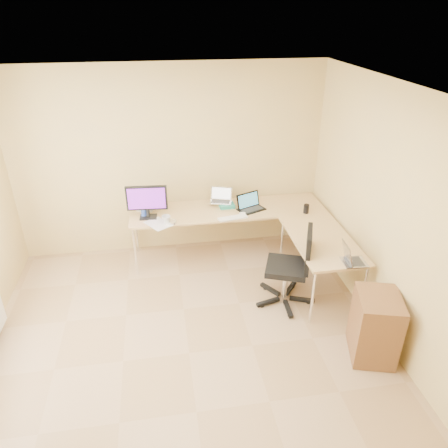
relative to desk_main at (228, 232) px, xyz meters
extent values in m
plane|color=tan|center=(-0.72, -1.85, -0.36)|extent=(4.50, 4.50, 0.00)
plane|color=white|center=(-0.72, -1.85, 2.24)|extent=(4.50, 4.50, 0.00)
plane|color=#D6B86A|center=(-0.72, 0.40, 0.93)|extent=(4.50, 0.00, 4.50)
plane|color=#D6B86A|center=(1.38, -1.85, 0.93)|extent=(0.00, 4.50, 4.50)
cube|color=tan|center=(0.00, 0.00, 0.00)|extent=(2.65, 0.70, 0.73)
cube|color=tan|center=(0.98, -1.00, 0.00)|extent=(0.70, 1.30, 0.73)
cube|color=black|center=(-1.07, -0.09, 0.59)|extent=(0.54, 0.21, 0.45)
cube|color=#228774|center=(-0.01, 0.11, 0.39)|extent=(0.22, 0.29, 0.05)
cube|color=silver|center=(-0.08, 0.13, 0.51)|extent=(0.36, 0.31, 0.19)
cube|color=black|center=(0.31, -0.09, 0.48)|extent=(0.43, 0.38, 0.22)
cube|color=white|center=(0.02, -0.30, 0.37)|extent=(0.40, 0.18, 0.02)
ellipsoid|color=white|center=(0.16, -0.20, 0.38)|extent=(0.10, 0.08, 0.03)
imported|color=silver|center=(-0.85, -0.30, 0.42)|extent=(0.15, 0.15, 0.11)
cylinder|color=silver|center=(-0.78, -0.30, 0.38)|extent=(0.15, 0.15, 0.03)
cylinder|color=#2C49AB|center=(-1.13, -0.05, 0.49)|extent=(0.08, 0.08, 0.26)
cube|color=silver|center=(-0.95, -0.30, 0.37)|extent=(0.38, 0.41, 0.01)
cube|color=silver|center=(-1.10, 0.16, 0.40)|extent=(0.25, 0.22, 0.08)
cylinder|color=beige|center=(-1.13, 0.20, 0.48)|extent=(0.22, 0.22, 0.24)
cylinder|color=black|center=(1.01, -0.30, 0.43)|extent=(0.09, 0.09, 0.12)
cube|color=#AAABB9|center=(1.13, -1.55, 0.46)|extent=(0.31, 0.25, 0.20)
cube|color=black|center=(0.50, -1.16, 0.14)|extent=(0.78, 0.78, 1.00)
cube|color=#A46243|center=(1.13, -2.15, -0.01)|extent=(0.54, 0.61, 0.71)
camera|label=1|loc=(-0.89, -5.10, 2.86)|focal=33.72mm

